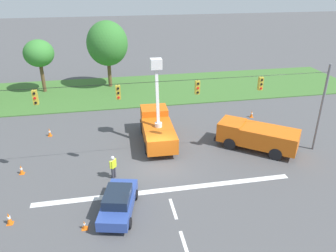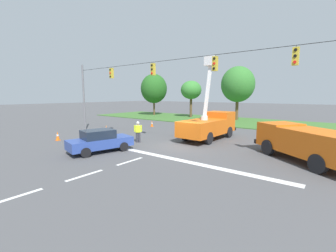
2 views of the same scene
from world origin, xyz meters
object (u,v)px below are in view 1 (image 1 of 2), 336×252
(traffic_cone_near_bucket, at_px, (237,128))
(traffic_cone_lane_edge_a, at_px, (21,169))
(sedan_blue, at_px, (118,202))
(traffic_cone_foreground_right, at_px, (84,225))
(utility_truck_bucket_lift, at_px, (157,127))
(road_worker, at_px, (113,166))
(tree_west, at_px, (39,54))
(traffic_cone_mid_right, at_px, (50,132))
(traffic_cone_lane_edge_b, at_px, (9,218))
(utility_truck_support_near, at_px, (257,136))
(traffic_cone_foreground_left, at_px, (252,114))
(tree_centre, at_px, (107,44))

(traffic_cone_near_bucket, xyz_separation_m, traffic_cone_lane_edge_a, (-18.10, -3.82, 0.04))
(sedan_blue, bearing_deg, traffic_cone_foreground_right, -151.65)
(utility_truck_bucket_lift, distance_m, road_worker, 6.41)
(tree_west, bearing_deg, traffic_cone_mid_right, -80.20)
(traffic_cone_lane_edge_a, bearing_deg, utility_truck_bucket_lift, 17.11)
(traffic_cone_lane_edge_a, xyz_separation_m, traffic_cone_lane_edge_b, (0.42, -5.47, 0.04))
(utility_truck_support_near, xyz_separation_m, traffic_cone_lane_edge_a, (-18.40, -0.34, -0.85))
(traffic_cone_mid_right, distance_m, traffic_cone_near_bucket, 17.05)
(utility_truck_bucket_lift, height_order, traffic_cone_mid_right, utility_truck_bucket_lift)
(traffic_cone_foreground_right, relative_size, traffic_cone_mid_right, 0.76)
(traffic_cone_mid_right, bearing_deg, traffic_cone_foreground_left, 1.69)
(road_worker, xyz_separation_m, traffic_cone_lane_edge_a, (-6.59, 1.78, -0.64))
(traffic_cone_foreground_left, height_order, traffic_cone_lane_edge_a, traffic_cone_foreground_left)
(sedan_blue, bearing_deg, road_worker, 92.15)
(tree_centre, xyz_separation_m, traffic_cone_near_bucket, (11.08, -15.56, -5.22))
(road_worker, height_order, traffic_cone_near_bucket, road_worker)
(road_worker, distance_m, traffic_cone_lane_edge_a, 6.86)
(sedan_blue, distance_m, traffic_cone_foreground_left, 18.68)
(tree_west, xyz_separation_m, traffic_cone_lane_edge_b, (1.43, -24.30, -4.37))
(traffic_cone_mid_right, height_order, traffic_cone_lane_edge_a, traffic_cone_mid_right)
(utility_truck_support_near, height_order, traffic_cone_lane_edge_b, utility_truck_support_near)
(traffic_cone_lane_edge_a, height_order, traffic_cone_lane_edge_b, traffic_cone_lane_edge_b)
(utility_truck_support_near, height_order, traffic_cone_near_bucket, utility_truck_support_near)
(traffic_cone_lane_edge_b, bearing_deg, utility_truck_bucket_lift, 40.71)
(utility_truck_bucket_lift, xyz_separation_m, traffic_cone_near_bucket, (7.55, 0.57, -1.06))
(utility_truck_bucket_lift, relative_size, traffic_cone_foreground_left, 9.62)
(utility_truck_bucket_lift, bearing_deg, tree_west, 126.58)
(tree_centre, distance_m, traffic_cone_foreground_right, 26.73)
(traffic_cone_lane_edge_b, bearing_deg, traffic_cone_near_bucket, 27.72)
(traffic_cone_near_bucket, height_order, traffic_cone_lane_edge_b, traffic_cone_lane_edge_b)
(sedan_blue, distance_m, traffic_cone_lane_edge_a, 8.80)
(utility_truck_bucket_lift, height_order, traffic_cone_lane_edge_b, utility_truck_bucket_lift)
(tree_centre, distance_m, traffic_cone_near_bucket, 19.80)
(road_worker, xyz_separation_m, traffic_cone_foreground_right, (-1.86, -4.94, -0.72))
(utility_truck_support_near, height_order, sedan_blue, utility_truck_support_near)
(traffic_cone_mid_right, bearing_deg, tree_centre, 66.41)
(utility_truck_support_near, height_order, traffic_cone_mid_right, utility_truck_support_near)
(traffic_cone_mid_right, bearing_deg, tree_west, 99.80)
(utility_truck_bucket_lift, xyz_separation_m, traffic_cone_lane_edge_a, (-10.55, -3.25, -1.02))
(road_worker, bearing_deg, utility_truck_bucket_lift, 51.79)
(sedan_blue, height_order, traffic_cone_lane_edge_b, sedan_blue)
(tree_west, bearing_deg, traffic_cone_foreground_left, -29.21)
(sedan_blue, height_order, traffic_cone_near_bucket, sedan_blue)
(utility_truck_bucket_lift, xyz_separation_m, traffic_cone_mid_right, (-9.35, 2.79, -1.00))
(utility_truck_bucket_lift, relative_size, traffic_cone_foreground_right, 12.38)
(road_worker, distance_m, traffic_cone_lane_edge_b, 7.21)
(tree_west, bearing_deg, sedan_blue, -72.43)
(tree_centre, xyz_separation_m, utility_truck_bucket_lift, (3.53, -16.13, -4.16))
(tree_centre, height_order, traffic_cone_foreground_left, tree_centre)
(traffic_cone_foreground_right, xyz_separation_m, traffic_cone_near_bucket, (13.37, 10.54, 0.05))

